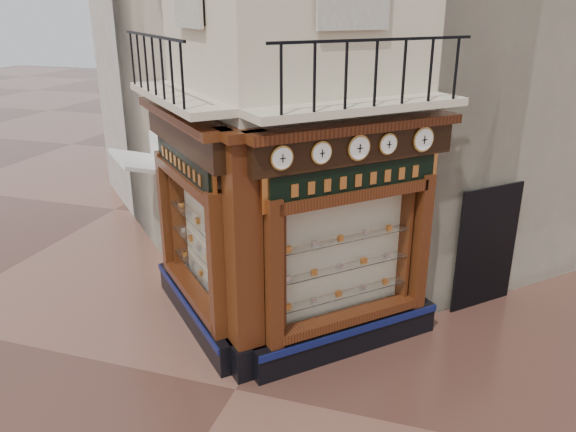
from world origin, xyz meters
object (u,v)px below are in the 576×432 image
at_px(awning, 152,275).
at_px(signboard_right, 356,179).
at_px(corner_pilaster, 244,263).
at_px(clock_c, 359,148).
at_px(clock_b, 321,153).
at_px(clock_e, 423,139).
at_px(clock_a, 282,158).
at_px(clock_d, 388,144).
at_px(signboard_left, 183,164).

bearing_deg(awning, signboard_right, -153.30).
height_order(corner_pilaster, clock_c, corner_pilaster).
bearing_deg(clock_b, clock_e, 0.00).
xyz_separation_m(corner_pilaster, clock_e, (2.36, 1.75, 1.67)).
bearing_deg(clock_a, signboard_right, 4.78).
bearing_deg(clock_d, clock_b, 180.00).
bearing_deg(clock_a, corner_pilaster, 135.13).
relative_size(clock_c, clock_e, 0.97).
bearing_deg(clock_a, signboard_left, 108.90).
distance_m(clock_d, clock_e, 0.68).
distance_m(clock_c, signboard_right, 0.53).
relative_size(clock_d, signboard_right, 0.15).
distance_m(clock_a, clock_b, 0.63).
height_order(clock_e, signboard_right, clock_e).
bearing_deg(clock_d, signboard_right, 166.97).
bearing_deg(signboard_right, signboard_left, 135.00).
distance_m(corner_pilaster, clock_c, 2.42).
bearing_deg(clock_c, clock_e, 0.00).
relative_size(signboard_left, signboard_right, 0.94).
xyz_separation_m(clock_a, clock_b, (0.44, 0.44, 0.00)).
bearing_deg(signboard_left, clock_a, -161.10).
bearing_deg(clock_e, clock_a, -180.00).
xyz_separation_m(clock_d, signboard_right, (-0.42, -0.26, -0.52)).
bearing_deg(clock_b, clock_c, 0.00).
xyz_separation_m(clock_a, clock_d, (1.27, 1.27, 0.00)).
relative_size(clock_b, signboard_left, 0.16).
xyz_separation_m(clock_a, signboard_right, (0.86, 1.01, -0.52)).
xyz_separation_m(clock_e, signboard_right, (-0.90, -0.74, -0.52)).
bearing_deg(signboard_right, clock_a, -175.22).
bearing_deg(signboard_left, corner_pilaster, -169.75).
relative_size(clock_b, awning, 0.20).
height_order(corner_pilaster, signboard_right, corner_pilaster).
bearing_deg(clock_b, awning, 108.77).
bearing_deg(signboard_left, signboard_right, -135.00).
bearing_deg(signboard_right, clock_e, -5.46).
height_order(clock_c, clock_d, clock_c).
bearing_deg(signboard_left, clock_d, -130.55).
height_order(corner_pilaster, awning, corner_pilaster).
xyz_separation_m(clock_a, clock_e, (1.75, 1.75, -0.00)).
height_order(corner_pilaster, clock_e, corner_pilaster).
distance_m(corner_pilaster, signboard_right, 2.12).
relative_size(clock_a, clock_d, 1.06).
bearing_deg(clock_d, signboard_left, 139.45).
relative_size(clock_d, awning, 0.20).
height_order(clock_a, clock_b, clock_a).
height_order(clock_a, awning, clock_a).
bearing_deg(clock_a, clock_b, -0.00).
relative_size(corner_pilaster, clock_d, 12.01).
xyz_separation_m(corner_pilaster, clock_d, (1.88, 1.27, 1.67)).
height_order(clock_c, signboard_right, clock_c).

